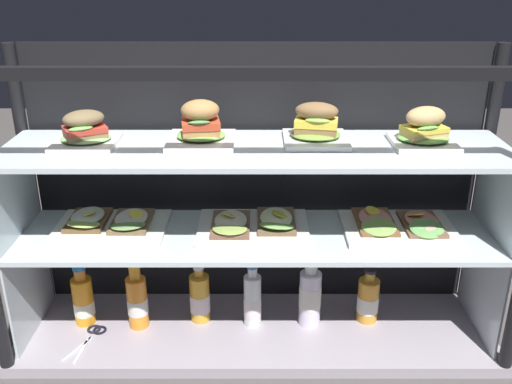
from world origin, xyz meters
The scene contains 21 objects.
ground_plane centered at (0.00, 0.00, -0.01)m, with size 6.00×6.00×0.02m, color #4A4544.
case_base_deck centered at (0.00, 0.00, 0.02)m, with size 1.53×0.41×0.04m, color #A59AA5.
case_frame centered at (0.00, 0.10, 0.51)m, with size 1.53×0.41×0.92m.
riser_lower_tier centered at (0.00, 0.00, 0.20)m, with size 1.45×0.33×0.33m.
shelf_lower_glass centered at (0.00, 0.00, 0.37)m, with size 1.47×0.35×0.02m, color silver.
riser_upper_tier centered at (0.00, 0.00, 0.51)m, with size 1.45×0.33×0.26m.
shelf_upper_glass centered at (0.00, 0.00, 0.65)m, with size 1.47×0.35×0.02m, color silver.
plated_roll_sandwich_center centered at (-0.49, 0.02, 0.70)m, with size 0.18×0.18×0.10m.
plated_roll_sandwich_mid_right centered at (-0.16, 0.03, 0.70)m, with size 0.19×0.19×0.13m.
plated_roll_sandwich_mid_left centered at (0.18, 0.05, 0.70)m, with size 0.19×0.19×0.12m.
plated_roll_sandwich_far_left centered at (0.48, 0.02, 0.70)m, with size 0.18×0.18×0.11m.
open_sandwich_tray_center centered at (-0.45, 0.03, 0.40)m, with size 0.34×0.25×0.06m.
open_sandwich_tray_near_right_corner centered at (-0.01, 0.03, 0.40)m, with size 0.34×0.25×0.06m.
open_sandwich_tray_mid_left centered at (0.44, 0.02, 0.40)m, with size 0.34×0.25×0.06m.
juice_bottle_back_center centered at (-0.57, 0.03, 0.12)m, with size 0.07×0.07×0.22m.
juice_bottle_tucked_behind centered at (-0.38, 0.01, 0.13)m, with size 0.07×0.07×0.23m.
juice_bottle_front_middle centered at (-0.19, 0.05, 0.12)m, with size 0.07×0.07×0.20m.
juice_bottle_back_left centered at (-0.01, 0.02, 0.13)m, with size 0.06×0.06×0.23m.
juice_bottle_front_right_end centered at (0.18, 0.02, 0.14)m, with size 0.07×0.07×0.24m.
juice_bottle_back_right centered at (0.37, 0.04, 0.11)m, with size 0.07×0.07×0.19m.
kitchen_scissors centered at (-0.52, -0.04, 0.04)m, with size 0.11×0.19×0.01m.
Camera 1 is at (-0.00, -1.56, 1.17)m, focal length 40.10 mm.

